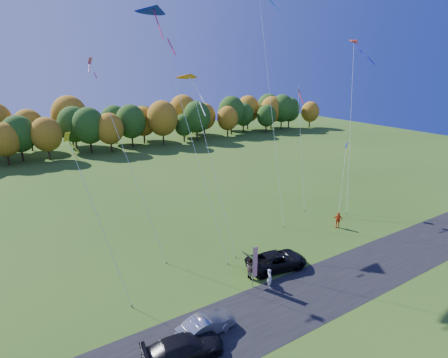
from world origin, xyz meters
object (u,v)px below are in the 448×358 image
black_suv (277,260)px  silver_sedan (206,325)px  feather_flag (255,262)px  person_east (338,220)px

black_suv → silver_sedan: 9.83m
feather_flag → black_suv: bearing=18.6°
person_east → feather_flag: (-14.25, -3.94, 1.27)m
black_suv → feather_flag: bearing=118.9°
silver_sedan → person_east: (20.10, 6.58, 0.24)m
silver_sedan → feather_flag: 6.60m
person_east → black_suv: bearing=-109.5°
person_east → feather_flag: size_ratio=0.50×
black_suv → silver_sedan: bearing=122.6°
silver_sedan → black_suv: bearing=-73.5°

